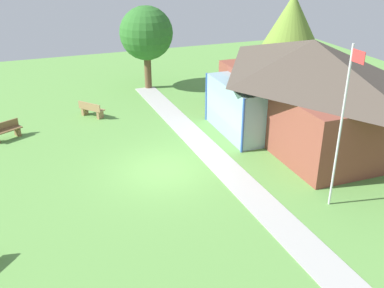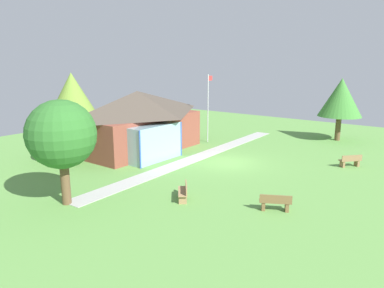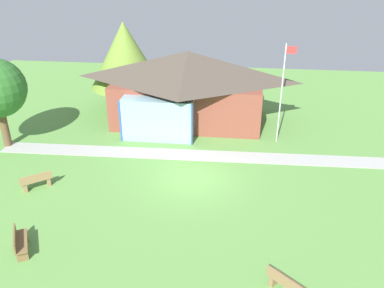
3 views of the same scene
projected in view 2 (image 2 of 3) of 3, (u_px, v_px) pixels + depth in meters
ground_plane at (228, 162)px, 25.22m from camera, size 44.00×44.00×0.00m
pavilion at (139, 120)px, 28.13m from camera, size 10.56×6.96×4.73m
footpath at (199, 157)px, 26.70m from camera, size 22.74×1.96×0.03m
flagpole at (208, 105)px, 31.01m from camera, size 0.64×0.08×5.92m
bench_front_right at (350, 161)px, 24.10m from camera, size 1.42×1.32×0.84m
bench_mid_left at (184, 192)px, 18.32m from camera, size 1.44×1.30×0.84m
bench_front_left at (275, 203)px, 16.94m from camera, size 1.11×1.53×0.84m
tree_behind_pavilion_left at (73, 105)px, 25.36m from camera, size 5.02×5.02×6.23m
tree_far_east at (341, 98)px, 31.54m from camera, size 3.76×3.76×5.57m
tree_west_hedge at (61, 135)px, 17.09m from camera, size 3.34×3.34×5.22m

